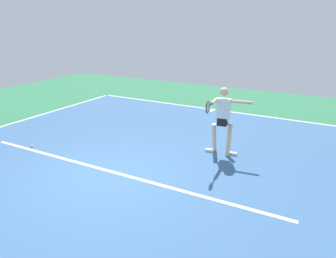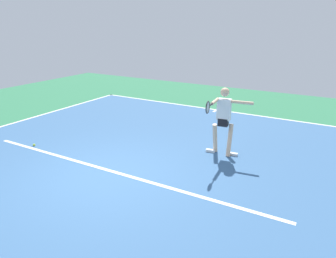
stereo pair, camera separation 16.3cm
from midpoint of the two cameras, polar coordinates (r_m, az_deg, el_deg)
name	(u,v)px [view 1 (the left image)]	position (r m, az deg, el deg)	size (l,w,h in m)	color
ground_plane	(106,176)	(7.48, -11.49, -8.20)	(22.23, 22.23, 0.00)	#2D754C
court_surface	(106,176)	(7.48, -11.49, -8.18)	(10.79, 13.26, 0.00)	#38608E
court_line_baseline_near	(214,110)	(12.85, 7.71, 3.42)	(10.79, 0.10, 0.01)	white
court_line_service	(113,172)	(7.65, -10.29, -7.47)	(8.09, 0.10, 0.01)	white
court_line_centre_mark	(212,111)	(12.67, 7.38, 3.22)	(0.10, 0.30, 0.01)	white
tennis_player	(223,117)	(8.28, 9.07, 2.17)	(1.14, 1.25, 1.77)	beige
tennis_ball_centre_court	(32,146)	(9.74, -23.32, -2.77)	(0.07, 0.07, 0.07)	#C6E53D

